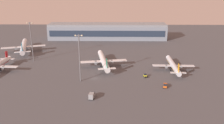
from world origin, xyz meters
TOP-DOWN VIEW (x-y plane):
  - ground_plane at (0.00, 0.00)m, footprint 416.00×416.00m
  - terminal_building at (4.01, 112.38)m, footprint 123.01×22.40m
  - airplane_mid_apron at (51.43, 15.41)m, footprint 27.66×35.57m
  - airplane_terminal_side at (4.24, 22.71)m, footprint 32.80×41.94m
  - airplane_taxiway_distant at (-66.36, 60.24)m, footprint 35.52×45.16m
  - catering_truck at (0.75, -26.42)m, footprint 2.99×5.88m
  - pushback_tug at (31.28, 2.81)m, footprint 2.56×3.45m
  - baggage_tractor at (40.49, -12.73)m, footprint 2.84×4.47m
  - apron_light_central at (-8.11, -4.29)m, footprint 4.80×0.90m
  - apron_light_west at (-49.64, 35.02)m, footprint 4.80×0.90m

SIDE VIEW (x-z plane):
  - ground_plane at x=0.00m, z-range 0.00..0.00m
  - pushback_tug at x=31.28m, z-range 0.04..2.09m
  - baggage_tractor at x=40.49m, z-range 0.05..2.30m
  - catering_truck at x=0.75m, z-range 0.05..3.10m
  - airplane_mid_apron at x=51.43m, z-range -1.11..8.02m
  - airplane_terminal_side at x=4.24m, z-range -1.32..9.48m
  - airplane_taxiway_distant at x=-66.36m, z-range -1.45..10.44m
  - terminal_building at x=4.01m, z-range -0.11..16.29m
  - apron_light_central at x=-8.11m, z-range 1.87..30.09m
  - apron_light_west at x=-49.64m, z-range 1.88..31.01m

